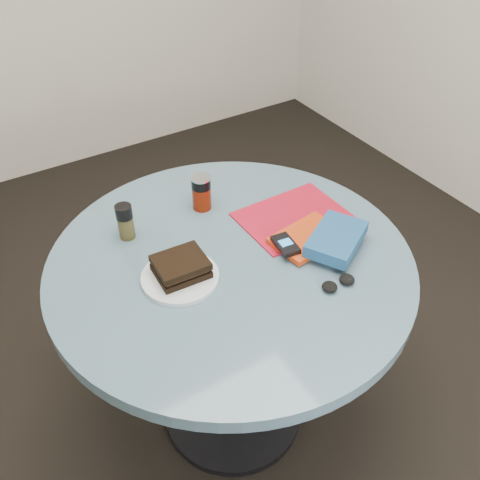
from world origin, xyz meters
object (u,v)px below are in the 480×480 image
soda_can (201,193)px  plate (180,277)px  novel (336,239)px  headphones (338,283)px  table (231,300)px  pepper_grinder (125,221)px  sandwich (181,267)px  magazine (293,217)px  red_book (307,238)px  mp3_player (285,245)px

soda_can → plate: bearing=-129.1°
novel → headphones: bearing=-156.2°
plate → headphones: size_ratio=2.09×
table → novel: 0.35m
pepper_grinder → sandwich: bearing=-76.5°
novel → plate: bearing=133.7°
pepper_grinder → headphones: (0.38, -0.47, -0.04)m
sandwich → magazine: sandwich is taller
table → magazine: (0.25, 0.06, 0.17)m
red_book → headphones: (-0.04, -0.19, -0.00)m
soda_can → red_book: bearing=-59.9°
magazine → plate: bearing=-172.4°
pepper_grinder → novel: 0.59m
pepper_grinder → novel: (0.46, -0.36, -0.01)m
headphones → pepper_grinder: bearing=128.8°
table → red_book: 0.29m
table → soda_can: (0.05, 0.25, 0.22)m
soda_can → headphones: soda_can is taller
mp3_player → headphones: 0.18m
novel → table: bearing=124.7°
pepper_grinder → mp3_player: 0.45m
soda_can → pepper_grinder: (-0.25, -0.01, 0.00)m
sandwich → pepper_grinder: 0.24m
soda_can → pepper_grinder: soda_can is taller
soda_can → pepper_grinder: bearing=-177.2°
plate → magazine: size_ratio=0.66×
table → magazine: 0.31m
mp3_player → pepper_grinder: bearing=139.2°
table → mp3_player: mp3_player is taller
soda_can → mp3_player: (0.09, -0.31, -0.03)m
magazine → novel: 0.18m
mp3_player → sandwich: bearing=167.3°
pepper_grinder → red_book: pepper_grinder is taller
novel → mp3_player: bearing=123.0°
headphones → plate: bearing=144.4°
magazine → red_book: (-0.03, -0.11, 0.01)m
plate → sandwich: 0.03m
table → headphones: (0.18, -0.24, 0.17)m
magazine → red_book: 0.11m
plate → magazine: 0.41m
magazine → soda_can: bearing=136.8°
red_book → mp3_player: bearing=176.6°
magazine → headphones: bearing=-104.7°
soda_can → headphones: 0.50m
magazine → mp3_player: 0.16m
sandwich → plate: bearing=-141.3°
pepper_grinder → novel: bearing=-37.6°
soda_can → magazine: soda_can is taller
sandwich → red_book: bearing=-8.9°
plate → soda_can: (0.20, 0.25, 0.05)m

